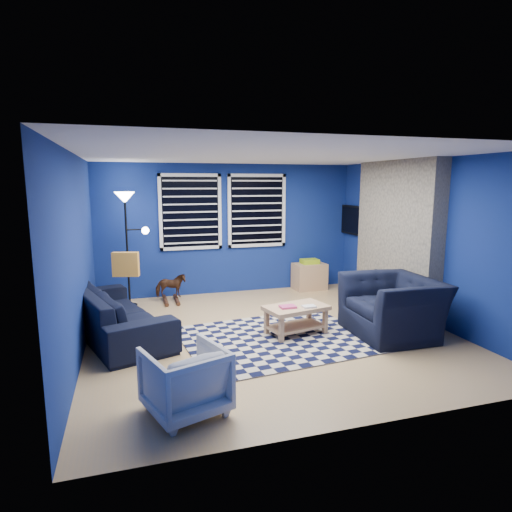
{
  "coord_description": "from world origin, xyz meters",
  "views": [
    {
      "loc": [
        -1.89,
        -5.56,
        2.13
      ],
      "look_at": [
        -0.12,
        0.3,
        1.09
      ],
      "focal_mm": 30.0,
      "sensor_mm": 36.0,
      "label": 1
    }
  ],
  "objects_px": {
    "rocking_horse": "(171,286)",
    "coffee_table": "(296,314)",
    "floor_lamp": "(127,213)",
    "armchair_bent": "(185,380)",
    "tv": "(355,220)",
    "armchair_big": "(393,307)",
    "cabinet": "(309,276)",
    "sofa": "(116,312)"
  },
  "relations": [
    {
      "from": "armchair_bent",
      "to": "coffee_table",
      "type": "relative_size",
      "value": 0.73
    },
    {
      "from": "cabinet",
      "to": "rocking_horse",
      "type": "bearing_deg",
      "value": -179.95
    },
    {
      "from": "coffee_table",
      "to": "sofa",
      "type": "bearing_deg",
      "value": 164.38
    },
    {
      "from": "armchair_big",
      "to": "cabinet",
      "type": "distance_m",
      "value": 2.8
    },
    {
      "from": "armchair_bent",
      "to": "rocking_horse",
      "type": "xyz_separation_m",
      "value": [
        0.25,
        3.88,
        -0.02
      ]
    },
    {
      "from": "tv",
      "to": "coffee_table",
      "type": "distance_m",
      "value": 3.2
    },
    {
      "from": "armchair_big",
      "to": "floor_lamp",
      "type": "xyz_separation_m",
      "value": [
        -3.53,
        2.55,
        1.22
      ]
    },
    {
      "from": "armchair_big",
      "to": "coffee_table",
      "type": "distance_m",
      "value": 1.37
    },
    {
      "from": "armchair_big",
      "to": "rocking_horse",
      "type": "bearing_deg",
      "value": -131.59
    },
    {
      "from": "sofa",
      "to": "armchair_big",
      "type": "relative_size",
      "value": 1.84
    },
    {
      "from": "tv",
      "to": "floor_lamp",
      "type": "bearing_deg",
      "value": 179.9
    },
    {
      "from": "rocking_horse",
      "to": "floor_lamp",
      "type": "relative_size",
      "value": 0.27
    },
    {
      "from": "sofa",
      "to": "floor_lamp",
      "type": "bearing_deg",
      "value": -26.08
    },
    {
      "from": "sofa",
      "to": "armchair_bent",
      "type": "relative_size",
      "value": 3.33
    },
    {
      "from": "rocking_horse",
      "to": "coffee_table",
      "type": "bearing_deg",
      "value": -140.92
    },
    {
      "from": "sofa",
      "to": "floor_lamp",
      "type": "relative_size",
      "value": 1.17
    },
    {
      "from": "tv",
      "to": "coffee_table",
      "type": "height_order",
      "value": "tv"
    },
    {
      "from": "tv",
      "to": "armchair_big",
      "type": "height_order",
      "value": "tv"
    },
    {
      "from": "rocking_horse",
      "to": "coffee_table",
      "type": "xyz_separation_m",
      "value": [
        1.53,
        -2.22,
        0.01
      ]
    },
    {
      "from": "sofa",
      "to": "armchair_big",
      "type": "bearing_deg",
      "value": -124.24
    },
    {
      "from": "armchair_big",
      "to": "floor_lamp",
      "type": "bearing_deg",
      "value": -124.65
    },
    {
      "from": "tv",
      "to": "rocking_horse",
      "type": "relative_size",
      "value": 1.86
    },
    {
      "from": "armchair_big",
      "to": "rocking_horse",
      "type": "distance_m",
      "value": 3.86
    },
    {
      "from": "sofa",
      "to": "floor_lamp",
      "type": "height_order",
      "value": "floor_lamp"
    },
    {
      "from": "floor_lamp",
      "to": "sofa",
      "type": "bearing_deg",
      "value": -97.97
    },
    {
      "from": "armchair_big",
      "to": "tv",
      "type": "bearing_deg",
      "value": 163.53
    },
    {
      "from": "cabinet",
      "to": "coffee_table",
      "type": "bearing_deg",
      "value": -121.22
    },
    {
      "from": "coffee_table",
      "to": "floor_lamp",
      "type": "bearing_deg",
      "value": 136.06
    },
    {
      "from": "tv",
      "to": "armchair_bent",
      "type": "distance_m",
      "value": 5.55
    },
    {
      "from": "armchair_bent",
      "to": "floor_lamp",
      "type": "height_order",
      "value": "floor_lamp"
    },
    {
      "from": "rocking_horse",
      "to": "floor_lamp",
      "type": "height_order",
      "value": "floor_lamp"
    },
    {
      "from": "floor_lamp",
      "to": "armchair_big",
      "type": "bearing_deg",
      "value": -35.82
    },
    {
      "from": "armchair_big",
      "to": "coffee_table",
      "type": "relative_size",
      "value": 1.32
    },
    {
      "from": "armchair_big",
      "to": "cabinet",
      "type": "relative_size",
      "value": 1.92
    },
    {
      "from": "tv",
      "to": "cabinet",
      "type": "relative_size",
      "value": 1.52
    },
    {
      "from": "coffee_table",
      "to": "cabinet",
      "type": "xyz_separation_m",
      "value": [
        1.26,
        2.39,
        -0.03
      ]
    },
    {
      "from": "armchair_bent",
      "to": "cabinet",
      "type": "height_order",
      "value": "armchair_bent"
    },
    {
      "from": "tv",
      "to": "armchair_big",
      "type": "bearing_deg",
      "value": -107.64
    },
    {
      "from": "armchair_big",
      "to": "rocking_horse",
      "type": "relative_size",
      "value": 2.36
    },
    {
      "from": "tv",
      "to": "cabinet",
      "type": "distance_m",
      "value": 1.43
    },
    {
      "from": "coffee_table",
      "to": "cabinet",
      "type": "height_order",
      "value": "cabinet"
    },
    {
      "from": "floor_lamp",
      "to": "armchair_bent",
      "type": "bearing_deg",
      "value": -83.32
    }
  ]
}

